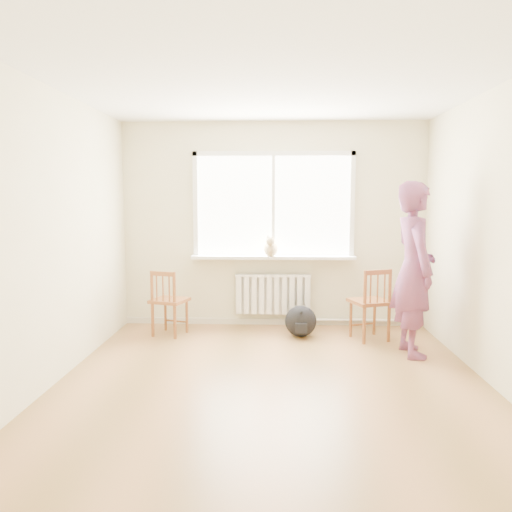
# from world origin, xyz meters

# --- Properties ---
(floor) EXTENTS (4.50, 4.50, 0.00)m
(floor) POSITION_xyz_m (0.00, 0.00, 0.00)
(floor) COLOR #A57143
(floor) RESTS_ON ground
(ceiling) EXTENTS (4.50, 4.50, 0.00)m
(ceiling) POSITION_xyz_m (0.00, 0.00, 2.70)
(ceiling) COLOR white
(ceiling) RESTS_ON back_wall
(back_wall) EXTENTS (4.00, 0.01, 2.70)m
(back_wall) POSITION_xyz_m (0.00, 2.25, 1.35)
(back_wall) COLOR beige
(back_wall) RESTS_ON ground
(window) EXTENTS (2.12, 0.05, 1.42)m
(window) POSITION_xyz_m (0.00, 2.22, 1.66)
(window) COLOR white
(window) RESTS_ON back_wall
(windowsill) EXTENTS (2.15, 0.22, 0.04)m
(windowsill) POSITION_xyz_m (0.00, 2.14, 0.93)
(windowsill) COLOR white
(windowsill) RESTS_ON back_wall
(radiator) EXTENTS (1.00, 0.12, 0.55)m
(radiator) POSITION_xyz_m (0.00, 2.16, 0.44)
(radiator) COLOR white
(radiator) RESTS_ON back_wall
(heating_pipe) EXTENTS (1.40, 0.04, 0.04)m
(heating_pipe) POSITION_xyz_m (1.25, 2.19, 0.08)
(heating_pipe) COLOR silver
(heating_pipe) RESTS_ON back_wall
(baseboard) EXTENTS (4.00, 0.03, 0.08)m
(baseboard) POSITION_xyz_m (0.00, 2.23, 0.04)
(baseboard) COLOR beige
(baseboard) RESTS_ON ground
(chair_left) EXTENTS (0.50, 0.49, 0.82)m
(chair_left) POSITION_xyz_m (-1.30, 1.64, 0.41)
(chair_left) COLOR brown
(chair_left) RESTS_ON floor
(chair_right) EXTENTS (0.54, 0.53, 0.87)m
(chair_right) POSITION_xyz_m (1.19, 1.53, 0.44)
(chair_right) COLOR brown
(chair_right) RESTS_ON floor
(person) EXTENTS (0.50, 0.72, 1.88)m
(person) POSITION_xyz_m (1.52, 1.00, 0.94)
(person) COLOR #AC395D
(person) RESTS_ON floor
(cat) EXTENTS (0.19, 0.43, 0.29)m
(cat) POSITION_xyz_m (-0.03, 2.05, 1.07)
(cat) COLOR beige
(cat) RESTS_ON windowsill
(backpack) EXTENTS (0.42, 0.34, 0.39)m
(backpack) POSITION_xyz_m (0.34, 1.66, 0.19)
(backpack) COLOR black
(backpack) RESTS_ON floor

